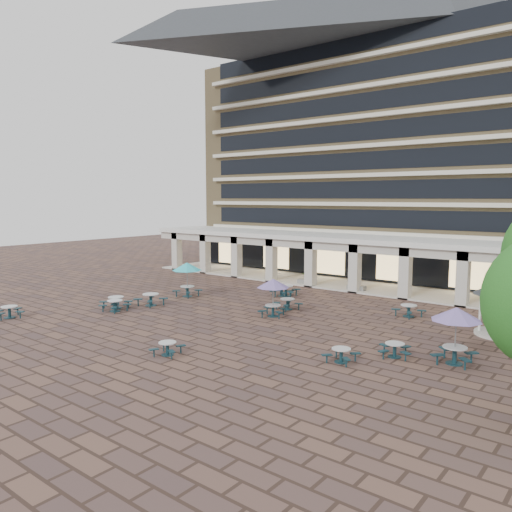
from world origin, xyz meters
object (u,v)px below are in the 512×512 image
Objects in this scene: picnic_table_1 at (116,301)px; planter_left at (306,280)px; planter_right at (357,285)px; gazebo at (505,294)px; picnic_table_0 at (9,311)px; picnic_table_2 at (167,347)px.

planter_left is at bearing 73.40° from picnic_table_1.
planter_right is at bearing 0.00° from planter_left.
gazebo reaches higher than picnic_table_1.
picnic_table_0 is at bearing -120.87° from planter_right.
picnic_table_0 is 1.35× the size of planter_right.
planter_right is at bearing 59.29° from picnic_table_1.
gazebo is 2.26× the size of planter_right.
gazebo reaches higher than picnic_table_2.
picnic_table_1 is 1.24× the size of planter_left.
gazebo is at bearing 49.88° from picnic_table_0.
gazebo is at bearing 29.55° from picnic_table_2.
planter_right reaches higher than picnic_table_0.
picnic_table_2 is at bearing -88.55° from planter_right.
planter_left is (-17.49, 6.87, -1.93)m from gazebo.
picnic_table_0 reaches higher than picnic_table_2.
picnic_table_1 is at bearing -108.23° from planter_left.
picnic_table_1 is 0.55× the size of gazebo.
planter_left reaches higher than picnic_table_0.
gazebo reaches higher than planter_left.
picnic_table_0 is 6.69m from picnic_table_1.
gazebo is at bearing 23.76° from picnic_table_1.
planter_left is (8.32, 22.13, -0.01)m from picnic_table_0.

